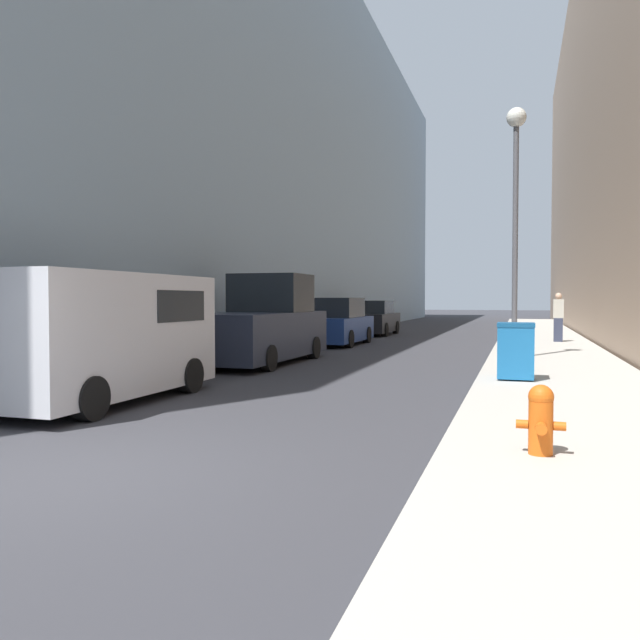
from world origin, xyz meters
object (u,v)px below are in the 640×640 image
Objects in this scene: trash_bin at (516,350)px; pedestrian_on_sidewalk at (558,317)px; pickup_truck at (261,326)px; parked_sedan_near at (336,323)px; parked_sedan_far at (373,319)px; fire_hydrant at (541,418)px; white_van at (101,331)px; lamppost at (516,189)px.

trash_bin is 12.03m from pedestrian_on_sidewalk.
pickup_truck reaches higher than trash_bin.
parked_sedan_far is at bearing 91.64° from parked_sedan_near.
parked_sedan_far is at bearing 107.06° from fire_hydrant.
pedestrian_on_sidewalk is at bearing 83.21° from trash_bin.
parked_sedan_far is at bearing 90.32° from white_van.
pedestrian_on_sidewalk is (8.17, -4.86, 0.29)m from parked_sedan_far.
trash_bin is 18.11m from parked_sedan_far.
lamppost reaches higher than trash_bin.
parked_sedan_near is (-6.83, 15.99, 0.29)m from fire_hydrant.
trash_bin is at bearing -23.16° from pickup_truck.
trash_bin is at bearing 30.70° from white_van.
pickup_truck is at bearing 90.00° from white_van.
pickup_truck is (0.00, 6.77, -0.19)m from white_van.
pedestrian_on_sidewalk reaches higher than parked_sedan_near.
pedestrian_on_sidewalk is (8.05, 9.11, 0.07)m from pickup_truck.
lamppost reaches higher than pickup_truck.
parked_sedan_near reaches higher than fire_hydrant.
lamppost is 1.21× the size of pickup_truck.
parked_sedan_near is at bearing 89.66° from white_van.
pedestrian_on_sidewalk is (1.42, 11.94, 0.34)m from trash_bin.
pedestrian_on_sidewalk reaches higher than fire_hydrant.
fire_hydrant is at bearing -88.10° from lamppost.
lamppost is 9.16m from parked_sedan_near.
parked_sedan_near is at bearing -88.36° from parked_sedan_far.
fire_hydrant is 11.53m from lamppost.
pedestrian_on_sidewalk reaches higher than parked_sedan_far.
pedestrian_on_sidewalk is at bearing 48.52° from pickup_truck.
pedestrian_on_sidewalk is at bearing 78.41° from lamppost.
lamppost is 1.47× the size of white_van.
parked_sedan_near is at bearing -165.50° from pedestrian_on_sidewalk.
trash_bin is 7.22m from pickup_truck.
pickup_truck is 1.24× the size of parked_sedan_far.
white_van reaches higher than parked_sedan_near.
fire_hydrant is 0.11× the size of lamppost.
parked_sedan_far is at bearing 118.78° from lamppost.
white_van is 2.48× the size of pedestrian_on_sidewalk.
parked_sedan_far is 9.51m from pedestrian_on_sidewalk.
trash_bin is 0.25× the size of parked_sedan_far.
pickup_truck is at bearing -89.52° from parked_sedan_far.
white_van reaches higher than trash_bin.
fire_hydrant is 7.28m from white_van.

